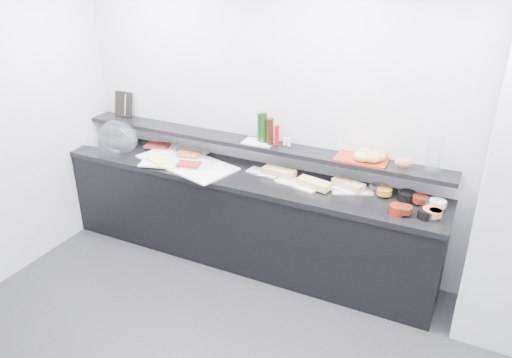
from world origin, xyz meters
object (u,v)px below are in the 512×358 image
at_px(sandwich_plate_mid, 298,184).
at_px(framed_print, 123,104).
at_px(bread_tray, 362,158).
at_px(cloche_base, 109,144).
at_px(carafe, 434,156).
at_px(condiment_tray, 258,142).

height_order(sandwich_plate_mid, framed_print, framed_print).
height_order(framed_print, bread_tray, framed_print).
distance_m(cloche_base, carafe, 3.18).
bearing_deg(carafe, cloche_base, -177.15).
bearing_deg(framed_print, bread_tray, -3.87).
bearing_deg(condiment_tray, bread_tray, -0.35).
distance_m(cloche_base, sandwich_plate_mid, 2.10).
height_order(framed_print, condiment_tray, framed_print).
height_order(cloche_base, condiment_tray, condiment_tray).
bearing_deg(cloche_base, condiment_tray, -0.66).
bearing_deg(condiment_tray, cloche_base, -177.44).
bearing_deg(bread_tray, condiment_tray, -178.48).
height_order(sandwich_plate_mid, bread_tray, bread_tray).
distance_m(bread_tray, carafe, 0.58).
bearing_deg(framed_print, condiment_tray, -5.96).
relative_size(cloche_base, sandwich_plate_mid, 1.19).
bearing_deg(bread_tray, framed_print, 177.98).
bearing_deg(condiment_tray, sandwich_plate_mid, -22.51).
bearing_deg(cloche_base, sandwich_plate_mid, -6.32).
bearing_deg(carafe, framed_print, 178.42).
relative_size(framed_print, carafe, 0.87).
relative_size(cloche_base, bread_tray, 1.08).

